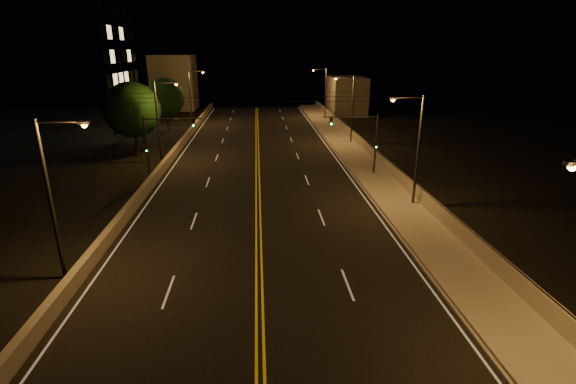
{
  "coord_description": "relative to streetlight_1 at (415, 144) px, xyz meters",
  "views": [
    {
      "loc": [
        0.11,
        -7.82,
        11.4
      ],
      "look_at": [
        2.0,
        18.0,
        2.5
      ],
      "focal_mm": 26.0,
      "sensor_mm": 36.0,
      "label": 1
    }
  ],
  "objects": [
    {
      "name": "tree_2",
      "position": [
        -24.63,
        33.43,
        -0.12
      ],
      "size": [
        5.56,
        5.56,
        7.53
      ],
      "color": "black",
      "rests_on": "ground"
    },
    {
      "name": "road",
      "position": [
        -11.5,
        -1.22,
        -4.86
      ],
      "size": [
        18.0,
        120.0,
        0.02
      ],
      "primitive_type": "cube",
      "color": "black",
      "rests_on": "ground"
    },
    {
      "name": "traffic_signal_right",
      "position": [
        -1.53,
        8.22,
        -1.18
      ],
      "size": [
        5.11,
        0.31,
        5.79
      ],
      "color": "#2D2D33",
      "rests_on": "ground"
    },
    {
      "name": "streetlight_5",
      "position": [
        -21.4,
        14.99,
        0.0
      ],
      "size": [
        2.55,
        0.28,
        8.35
      ],
      "color": "#2D2D33",
      "rests_on": "ground"
    },
    {
      "name": "jersey_barrier",
      "position": [
        -20.77,
        -1.22,
        -4.43
      ],
      "size": [
        0.45,
        120.0,
        0.87
      ],
      "primitive_type": "cube",
      "color": "#A19686",
      "rests_on": "ground"
    },
    {
      "name": "streetlight_6",
      "position": [
        -21.4,
        37.58,
        0.0
      ],
      "size": [
        2.55,
        0.28,
        8.35
      ],
      "color": "#2D2D33",
      "rests_on": "ground"
    },
    {
      "name": "parapet_wall",
      "position": [
        0.95,
        -1.22,
        -4.07
      ],
      "size": [
        0.3,
        120.0,
        1.0
      ],
      "primitive_type": "cube",
      "color": "#A19686",
      "rests_on": "sidewalk"
    },
    {
      "name": "streetlight_2",
      "position": [
        0.0,
        22.06,
        0.0
      ],
      "size": [
        2.55,
        0.28,
        8.35
      ],
      "color": "#2D2D33",
      "rests_on": "ground"
    },
    {
      "name": "streetlight_3",
      "position": [
        0.0,
        42.83,
        0.0
      ],
      "size": [
        2.55,
        0.28,
        8.35
      ],
      "color": "#2D2D33",
      "rests_on": "ground"
    },
    {
      "name": "traffic_signal_left",
      "position": [
        -20.26,
        8.22,
        -1.18
      ],
      "size": [
        5.11,
        0.31,
        5.79
      ],
      "color": "#2D2D33",
      "rests_on": "ground"
    },
    {
      "name": "parapet_rail",
      "position": [
        0.95,
        -1.22,
        -3.54
      ],
      "size": [
        0.06,
        120.0,
        0.06
      ],
      "primitive_type": "cylinder",
      "rotation": [
        1.57,
        0.0,
        0.0
      ],
      "color": "black",
      "rests_on": "parapet_wall"
    },
    {
      "name": "curb",
      "position": [
        -2.57,
        -1.22,
        -4.79
      ],
      "size": [
        0.14,
        120.0,
        0.15
      ],
      "primitive_type": "cube",
      "color": "#A09485",
      "rests_on": "ground"
    },
    {
      "name": "lane_markings",
      "position": [
        -11.5,
        -1.29,
        -4.85
      ],
      "size": [
        17.32,
        116.0,
        0.0
      ],
      "color": "silver",
      "rests_on": "road"
    },
    {
      "name": "tree_1",
      "position": [
        -25.9,
        24.51,
        -0.57
      ],
      "size": [
        5.04,
        5.04,
        6.83
      ],
      "color": "black",
      "rests_on": "ground"
    },
    {
      "name": "building_tower",
      "position": [
        -41.21,
        30.42,
        7.07
      ],
      "size": [
        24.0,
        15.0,
        25.03
      ],
      "color": "gray",
      "rests_on": "ground"
    },
    {
      "name": "sidewalk",
      "position": [
        -0.7,
        -1.22,
        -4.72
      ],
      "size": [
        3.6,
        120.0,
        0.3
      ],
      "primitive_type": "cube",
      "color": "#A09485",
      "rests_on": "ground"
    },
    {
      "name": "streetlight_1",
      "position": [
        0.0,
        0.0,
        0.0
      ],
      "size": [
        2.55,
        0.28,
        8.35
      ],
      "color": "#2D2D33",
      "rests_on": "ground"
    },
    {
      "name": "distant_building_left",
      "position": [
        -27.5,
        56.67,
        0.29
      ],
      "size": [
        8.0,
        8.0,
        10.32
      ],
      "primitive_type": "cube",
      "color": "gray",
      "rests_on": "ground"
    },
    {
      "name": "tree_0",
      "position": [
        -24.95,
        17.77,
        0.27
      ],
      "size": [
        6.01,
        6.01,
        8.15
      ],
      "color": "black",
      "rests_on": "ground"
    },
    {
      "name": "distant_building_right",
      "position": [
        5.0,
        48.07,
        -1.57
      ],
      "size": [
        6.0,
        10.0,
        6.6
      ],
      "primitive_type": "cube",
      "color": "gray",
      "rests_on": "ground"
    },
    {
      "name": "streetlight_4",
      "position": [
        -21.4,
        -8.91,
        0.0
      ],
      "size": [
        2.55,
        0.28,
        8.35
      ],
      "color": "#2D2D33",
      "rests_on": "ground"
    },
    {
      "name": "overhead_wires",
      "position": [
        -11.5,
        8.28,
        2.53
      ],
      "size": [
        22.0,
        0.03,
        0.83
      ],
      "color": "black"
    }
  ]
}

